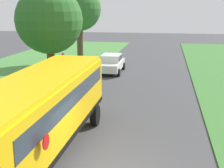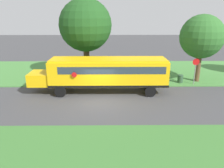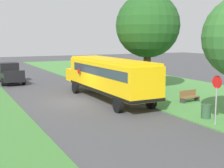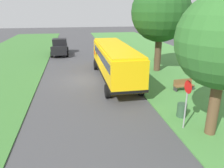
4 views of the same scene
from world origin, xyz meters
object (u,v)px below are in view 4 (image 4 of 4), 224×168
object	(u,v)px
park_bench	(184,85)
trash_bin	(182,111)
pickup_truck	(60,47)
school_bus	(114,59)
stop_sign	(187,99)
oak_tree_beside_bus	(159,11)

from	to	relation	value
park_bench	trash_bin	xyz separation A→B (m)	(2.28, 4.14, -0.02)
pickup_truck	park_bench	size ratio (longest dim) A/B	3.29
school_bus	pickup_truck	xyz separation A→B (m)	(5.27, -12.97, -0.85)
school_bus	park_bench	size ratio (longest dim) A/B	7.58
school_bus	stop_sign	bearing A→B (deg)	102.72
oak_tree_beside_bus	trash_bin	distance (m)	11.65
oak_tree_beside_bus	stop_sign	xyz separation A→B (m)	(2.78, 11.30, -4.15)
trash_bin	park_bench	bearing A→B (deg)	-118.81
pickup_truck	park_bench	xyz separation A→B (m)	(-10.09, 16.60, -0.60)
pickup_truck	stop_sign	distance (m)	23.17
park_bench	stop_sign	bearing A→B (deg)	62.58
school_bus	park_bench	world-z (taller)	school_bus
oak_tree_beside_bus	stop_sign	size ratio (longest dim) A/B	3.14
pickup_truck	stop_sign	bearing A→B (deg)	108.37
oak_tree_beside_bus	park_bench	bearing A→B (deg)	90.12
park_bench	school_bus	bearing A→B (deg)	-36.95
oak_tree_beside_bus	park_bench	world-z (taller)	oak_tree_beside_bus
stop_sign	park_bench	xyz separation A→B (m)	(-2.79, -5.38, -1.26)
school_bus	stop_sign	world-z (taller)	school_bus
pickup_truck	oak_tree_beside_bus	world-z (taller)	oak_tree_beside_bus
stop_sign	park_bench	size ratio (longest dim) A/B	1.67
school_bus	park_bench	xyz separation A→B (m)	(-4.83, 3.63, -1.45)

